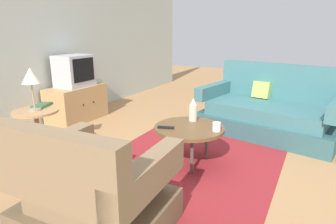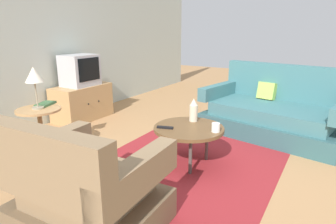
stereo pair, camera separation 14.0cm
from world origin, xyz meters
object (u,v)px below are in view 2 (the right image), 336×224
at_px(armchair, 85,194).
at_px(side_table, 40,122).
at_px(book, 45,104).
at_px(coffee_table, 189,130).
at_px(tv_remote_dark, 165,127).
at_px(vase, 194,110).
at_px(television, 80,70).
at_px(table_lamp, 34,76).
at_px(tv_stand, 82,102).
at_px(mug, 216,127).
at_px(couch, 274,113).

bearing_deg(armchair, side_table, 151.54).
xyz_separation_m(side_table, book, (0.15, 0.08, 0.17)).
xyz_separation_m(coffee_table, tv_remote_dark, (-0.16, 0.20, 0.04)).
distance_m(vase, book, 1.74).
xyz_separation_m(armchair, television, (1.95, 2.10, 0.49)).
bearing_deg(table_lamp, tv_stand, 28.04).
bearing_deg(tv_stand, mug, -102.95).
bearing_deg(coffee_table, tv_stand, 75.12).
xyz_separation_m(vase, mug, (-0.20, -0.35, -0.08)).
height_order(couch, vase, couch).
relative_size(television, mug, 4.03).
relative_size(vase, tv_remote_dark, 1.49).
height_order(coffee_table, side_table, side_table).
relative_size(coffee_table, tv_stand, 0.81).
height_order(armchair, tv_remote_dark, armchair).
height_order(coffee_table, mug, mug).
height_order(tv_stand, table_lamp, table_lamp).
height_order(armchair, mug, armchair).
bearing_deg(vase, armchair, 177.22).
bearing_deg(couch, tv_remote_dark, 74.47).
bearing_deg(vase, book, 114.10).
relative_size(coffee_table, side_table, 1.35).
relative_size(couch, side_table, 3.56).
distance_m(armchair, tv_remote_dark, 1.20).
bearing_deg(table_lamp, mug, -70.33).
height_order(armchair, table_lamp, table_lamp).
bearing_deg(mug, tv_stand, 77.05).
height_order(table_lamp, tv_remote_dark, table_lamp).
bearing_deg(television, book, -152.09).
height_order(side_table, book, book).
bearing_deg(tv_remote_dark, table_lamp, -177.16).
bearing_deg(vase, tv_stand, 80.07).
bearing_deg(armchair, book, 148.17).
height_order(television, tv_remote_dark, television).
xyz_separation_m(armchair, tv_stand, (1.95, 2.10, -0.03)).
height_order(couch, tv_remote_dark, couch).
distance_m(coffee_table, vase, 0.27).
distance_m(couch, side_table, 3.02).
bearing_deg(couch, book, 51.55).
bearing_deg(tv_stand, side_table, -151.85).
distance_m(armchair, television, 2.90).
xyz_separation_m(television, tv_remote_dark, (-0.76, -2.03, -0.36)).
distance_m(side_table, book, 0.24).
height_order(side_table, table_lamp, table_lamp).
bearing_deg(couch, table_lamp, 54.69).
xyz_separation_m(side_table, tv_stand, (1.25, 0.67, -0.12)).
height_order(coffee_table, tv_stand, tv_stand).
bearing_deg(tv_stand, coffee_table, -104.88).
relative_size(television, vase, 2.02).
distance_m(couch, tv_remote_dark, 1.81).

